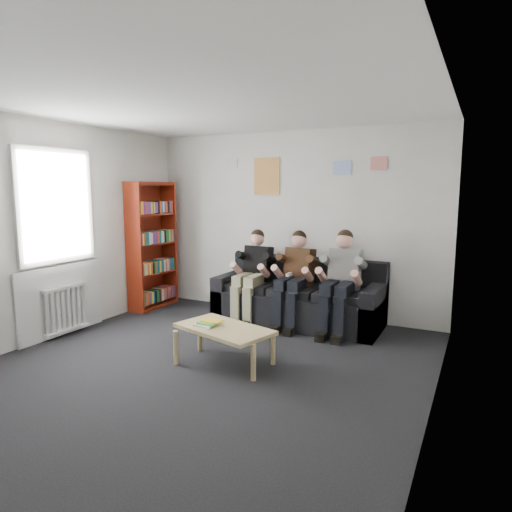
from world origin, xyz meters
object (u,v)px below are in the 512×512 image
Objects in this scene: coffee_table at (224,332)px; person_right at (340,282)px; sofa at (299,300)px; bookshelf at (153,245)px; person_left at (252,275)px; person_middle at (294,279)px.

person_right is at bearing 64.11° from coffee_table.
sofa is 1.71× the size of person_right.
coffee_table is 0.77× the size of person_right.
bookshelf reaches higher than person_left.
person_right reaches higher than person_left.
sofa is 0.40m from person_middle.
person_middle is 0.64m from person_right.
person_middle reaches higher than sofa.
coffee_table is 1.81m from person_right.
bookshelf is 1.77m from person_left.
coffee_table is 1.64m from person_middle.
person_left reaches higher than sofa.
person_right is at bearing -0.73° from bookshelf.
bookshelf is 1.91× the size of coffee_table.
sofa is 1.77× the size of person_left.
sofa is 1.76× the size of person_middle.
sofa is at bearing 97.37° from person_middle.
person_left is at bearing 177.67° from person_right.
person_right reaches higher than person_middle.
person_left reaches higher than coffee_table.
person_middle reaches higher than coffee_table.
sofa is 2.48m from bookshelf.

